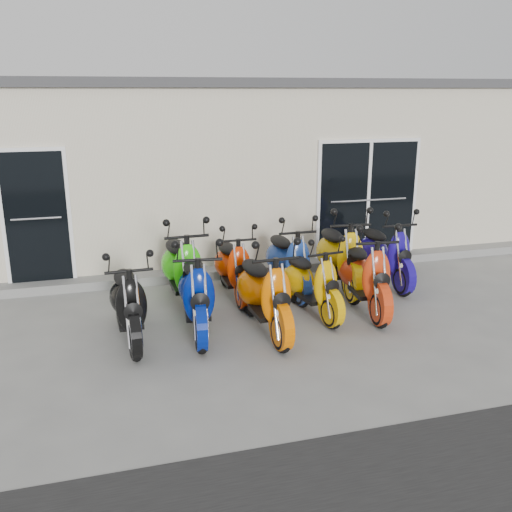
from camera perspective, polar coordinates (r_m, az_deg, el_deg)
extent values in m
plane|color=gray|center=(8.31, 1.13, -6.09)|extent=(80.00, 80.00, 0.00)
cube|color=beige|center=(12.84, -5.67, 9.21)|extent=(14.00, 6.00, 3.20)
cube|color=#3F3F42|center=(12.75, -5.89, 16.73)|extent=(14.20, 6.20, 0.16)
cube|color=gray|center=(10.11, -2.19, -1.50)|extent=(14.00, 0.40, 0.15)
cube|color=black|center=(9.75, -21.13, 3.93)|extent=(1.07, 0.08, 2.22)
cube|color=black|center=(10.85, 11.08, 5.88)|extent=(2.02, 0.08, 2.22)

